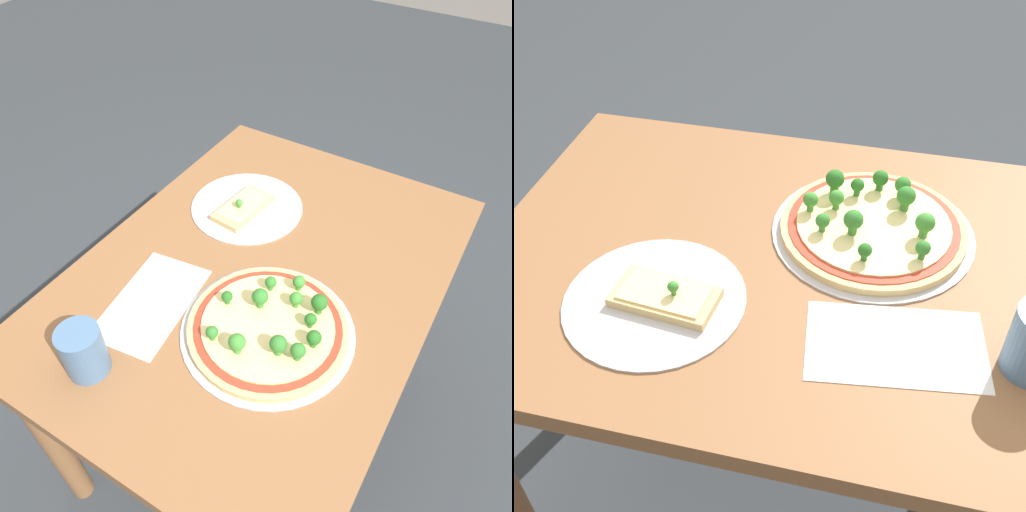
{
  "view_description": "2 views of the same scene",
  "coord_description": "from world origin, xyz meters",
  "views": [
    {
      "loc": [
        0.69,
        0.4,
        1.55
      ],
      "look_at": [
        -0.02,
        -0.02,
        0.73
      ],
      "focal_mm": 35.0,
      "sensor_mm": 36.0,
      "label": 1
    },
    {
      "loc": [
        0.16,
        -0.81,
        1.45
      ],
      "look_at": [
        -0.02,
        -0.02,
        0.73
      ],
      "focal_mm": 45.0,
      "sensor_mm": 36.0,
      "label": 2
    }
  ],
  "objects": [
    {
      "name": "pizza_tray_whole",
      "position": [
        0.14,
        0.11,
        0.72
      ],
      "size": [
        0.36,
        0.36,
        0.07
      ],
      "color": "#B7B7BC",
      "rests_on": "dining_table"
    },
    {
      "name": "ground_plane",
      "position": [
        0.0,
        0.0,
        0.0
      ],
      "size": [
        8.0,
        8.0,
        0.0
      ],
      "primitive_type": "plane",
      "color": "#33383D"
    },
    {
      "name": "dining_table",
      "position": [
        0.0,
        0.0,
        0.6
      ],
      "size": [
        1.06,
        0.78,
        0.71
      ],
      "color": "brown",
      "rests_on": "ground_plane"
    },
    {
      "name": "paper_menu",
      "position": [
        0.2,
        -0.15,
        0.71
      ],
      "size": [
        0.29,
        0.19,
        0.0
      ],
      "primitive_type": "cube",
      "rotation": [
        0.0,
        0.0,
        0.13
      ],
      "color": "white",
      "rests_on": "dining_table"
    },
    {
      "name": "pizza_tray_slice",
      "position": [
        -0.17,
        -0.15,
        0.71
      ],
      "size": [
        0.3,
        0.3,
        0.05
      ],
      "color": "#B7B7BC",
      "rests_on": "dining_table"
    }
  ]
}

